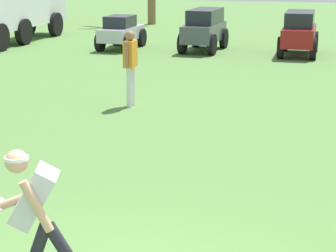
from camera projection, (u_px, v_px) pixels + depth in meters
The scene contains 6 objects.
frisbee_thrower at pixel (36, 214), 5.85m from camera, with size 1.16×0.48×1.39m.
teammate_near_sideline at pixel (130, 61), 13.29m from camera, with size 0.22×0.50×1.56m.
parked_car_slot_a at pixel (121, 32), 21.66m from camera, with size 1.17×2.24×1.10m.
parked_car_slot_b at pixel (204, 28), 21.19m from camera, with size 1.28×2.45×1.34m.
parked_car_slot_c at pixel (299, 32), 20.29m from camera, with size 1.14×2.40×1.34m.
box_truck at pixel (15, 7), 23.14m from camera, with size 1.50×5.92×2.20m.
Camera 1 is at (1.80, -4.78, 3.03)m, focal length 70.00 mm.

